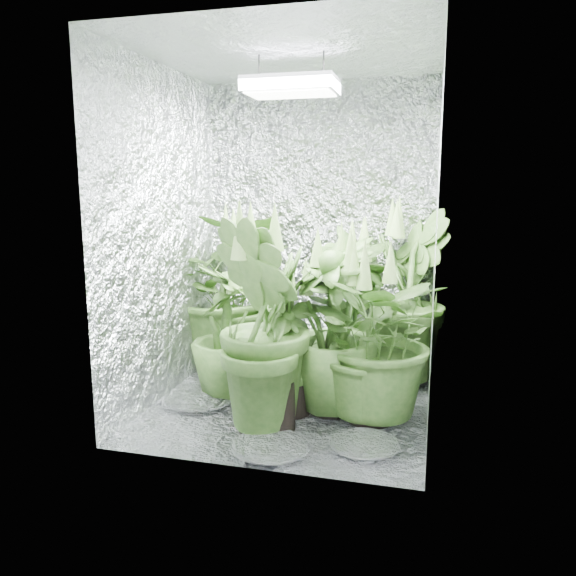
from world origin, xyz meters
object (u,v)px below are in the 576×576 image
(plant_e, at_px, (372,336))
(circulation_fan, at_px, (398,366))
(plant_d, at_px, (228,333))
(plant_f, at_px, (289,344))
(plant_a, at_px, (227,289))
(plant_g, at_px, (266,327))
(plant_b, at_px, (353,304))
(plant_c, at_px, (407,296))
(grow_lamp, at_px, (291,86))
(plant_h, at_px, (333,327))

(plant_e, height_order, circulation_fan, plant_e)
(plant_d, xyz_separation_m, plant_f, (0.42, -0.13, 0.00))
(plant_a, relative_size, plant_g, 0.96)
(plant_b, height_order, plant_d, plant_b)
(plant_d, relative_size, plant_e, 0.88)
(plant_b, bearing_deg, plant_c, 0.00)
(plant_d, xyz_separation_m, plant_e, (0.89, -0.13, 0.08))
(plant_b, relative_size, plant_d, 1.22)
(plant_a, relative_size, plant_f, 1.29)
(plant_b, bearing_deg, grow_lamp, -113.50)
(plant_a, xyz_separation_m, plant_e, (1.13, -0.75, -0.08))
(plant_b, relative_size, plant_h, 1.01)
(plant_d, distance_m, circulation_fan, 1.12)
(plant_f, bearing_deg, plant_a, 131.36)
(grow_lamp, distance_m, plant_f, 1.42)
(plant_a, relative_size, plant_d, 1.30)
(plant_a, height_order, plant_f, plant_a)
(plant_c, xyz_separation_m, plant_f, (-0.62, -0.74, -0.17))
(plant_a, relative_size, plant_b, 1.06)
(plant_c, xyz_separation_m, plant_g, (-0.68, -1.00, -0.01))
(plant_b, distance_m, plant_d, 0.92)
(plant_a, relative_size, circulation_fan, 3.32)
(plant_a, xyz_separation_m, plant_g, (0.60, -1.00, 0.01))
(plant_e, xyz_separation_m, plant_g, (-0.53, -0.25, 0.08))
(plant_d, bearing_deg, plant_g, -46.77)
(plant_d, distance_m, plant_f, 0.44)
(circulation_fan, bearing_deg, plant_f, -119.60)
(plant_b, xyz_separation_m, circulation_fan, (0.33, -0.20, -0.35))
(plant_a, relative_size, plant_h, 1.08)
(plant_a, xyz_separation_m, plant_b, (0.92, 0.00, -0.06))
(plant_h, bearing_deg, plant_b, 87.75)
(plant_g, distance_m, plant_h, 0.45)
(plant_c, relative_size, plant_g, 1.00)
(plant_f, bearing_deg, circulation_fan, 42.63)
(grow_lamp, relative_size, plant_h, 0.46)
(plant_e, xyz_separation_m, circulation_fan, (0.12, 0.55, -0.34))
(plant_a, xyz_separation_m, plant_h, (0.89, -0.66, -0.06))
(plant_d, bearing_deg, plant_f, -17.33)
(plant_e, bearing_deg, grow_lamp, 167.73)
(grow_lamp, xyz_separation_m, plant_g, (-0.04, -0.36, -1.26))
(grow_lamp, height_order, plant_g, grow_lamp)
(plant_d, bearing_deg, plant_h, -4.03)
(plant_e, bearing_deg, plant_g, -154.79)
(plant_h, bearing_deg, plant_e, -20.49)
(plant_c, bearing_deg, plant_a, -180.00)
(grow_lamp, bearing_deg, plant_d, 176.01)
(circulation_fan, bearing_deg, plant_b, 166.29)
(plant_b, bearing_deg, plant_h, -92.25)
(plant_c, relative_size, plant_d, 1.36)
(plant_b, xyz_separation_m, plant_g, (-0.32, -1.00, 0.07))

